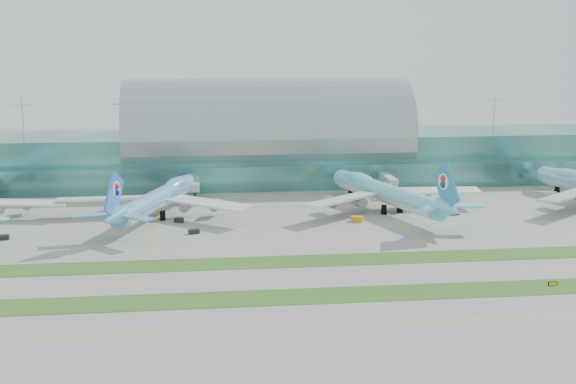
{
  "coord_description": "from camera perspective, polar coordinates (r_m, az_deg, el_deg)",
  "views": [
    {
      "loc": [
        -31.79,
        -207.05,
        60.24
      ],
      "look_at": [
        0.0,
        55.0,
        9.0
      ],
      "focal_mm": 50.0,
      "sensor_mm": 36.0,
      "label": 1
    }
  ],
  "objects": [
    {
      "name": "ground",
      "position": [
        217.97,
        1.75,
        -5.06
      ],
      "size": [
        700.0,
        700.0,
        0.0
      ],
      "primitive_type": "plane",
      "color": "gray",
      "rests_on": "ground"
    },
    {
      "name": "terminal",
      "position": [
        340.47,
        -1.5,
        3.21
      ],
      "size": [
        340.0,
        69.1,
        36.0
      ],
      "color": "#3D7A75",
      "rests_on": "ground"
    },
    {
      "name": "gse_b",
      "position": [
        257.14,
        -19.59,
        -3.04
      ],
      "size": [
        3.47,
        1.92,
        1.48
      ],
      "primitive_type": "cube",
      "rotation": [
        0.0,
        0.0,
        0.03
      ],
      "color": "black",
      "rests_on": "ground"
    },
    {
      "name": "gse_c",
      "position": [
        251.22,
        -6.71,
        -2.8
      ],
      "size": [
        3.72,
        2.69,
        1.39
      ],
      "primitive_type": "cube",
      "rotation": [
        0.0,
        0.0,
        0.31
      ],
      "color": "black",
      "rests_on": "ground"
    },
    {
      "name": "taxiline_c",
      "position": [
        235.14,
        1.09,
        -3.86
      ],
      "size": [
        420.0,
        0.35,
        0.01
      ],
      "primitive_type": "cube",
      "color": "yellow",
      "rests_on": "ground"
    },
    {
      "name": "grass_strip_near",
      "position": [
        191.56,
        3.02,
        -7.35
      ],
      "size": [
        420.0,
        12.0,
        0.08
      ],
      "primitive_type": "cube",
      "color": "#2D591E",
      "rests_on": "ground"
    },
    {
      "name": "taxiline_b",
      "position": [
        204.72,
        2.34,
        -6.14
      ],
      "size": [
        420.0,
        0.35,
        0.01
      ],
      "primitive_type": "cube",
      "color": "yellow",
      "rests_on": "ground"
    },
    {
      "name": "airliner_c",
      "position": [
        282.98,
        6.93,
        0.03
      ],
      "size": [
        67.86,
        78.74,
        22.24
      ],
      "rotation": [
        0.0,
        0.0,
        0.31
      ],
      "color": "#68CDE6",
      "rests_on": "ground"
    },
    {
      "name": "airliner_b",
      "position": [
        275.02,
        -9.2,
        -0.38
      ],
      "size": [
        65.96,
        76.72,
        21.81
      ],
      "rotation": [
        0.0,
        0.0,
        -0.34
      ],
      "color": "#599AC5",
      "rests_on": "ground"
    },
    {
      "name": "grass_strip_far",
      "position": [
        219.86,
        1.67,
        -4.91
      ],
      "size": [
        420.0,
        12.0,
        0.08
      ],
      "primitive_type": "cube",
      "color": "#2D591E",
      "rests_on": "ground"
    },
    {
      "name": "gse_e",
      "position": [
        266.63,
        4.92,
        -1.92
      ],
      "size": [
        4.37,
        3.24,
        1.79
      ],
      "primitive_type": "cube",
      "rotation": [
        0.0,
        0.0,
        -0.33
      ],
      "color": "#DF9E0D",
      "rests_on": "ground"
    },
    {
      "name": "taxiway_sign_east",
      "position": [
        208.94,
        18.32,
        -6.2
      ],
      "size": [
        2.39,
        0.47,
        1.01
      ],
      "rotation": [
        0.0,
        0.0,
        -0.08
      ],
      "color": "black",
      "rests_on": "ground"
    },
    {
      "name": "gse_f",
      "position": [
        281.5,
        11.72,
        -1.44
      ],
      "size": [
        3.43,
        1.99,
        1.62
      ],
      "primitive_type": "cube",
      "rotation": [
        0.0,
        0.0,
        0.1
      ],
      "color": "black",
      "rests_on": "ground"
    },
    {
      "name": "gse_d",
      "position": [
        266.53,
        -7.76,
        -2.01
      ],
      "size": [
        3.32,
        2.16,
        1.53
      ],
      "primitive_type": "cube",
      "rotation": [
        0.0,
        0.0,
        -0.24
      ],
      "color": "black",
      "rests_on": "ground"
    },
    {
      "name": "taxiline_a",
      "position": [
        173.02,
        4.17,
        -9.42
      ],
      "size": [
        420.0,
        0.35,
        0.01
      ],
      "primitive_type": "cube",
      "color": "yellow",
      "rests_on": "ground"
    },
    {
      "name": "taxiline_d",
      "position": [
        256.27,
        0.4,
        -2.61
      ],
      "size": [
        420.0,
        0.35,
        0.01
      ],
      "primitive_type": "cube",
      "color": "yellow",
      "rests_on": "ground"
    }
  ]
}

